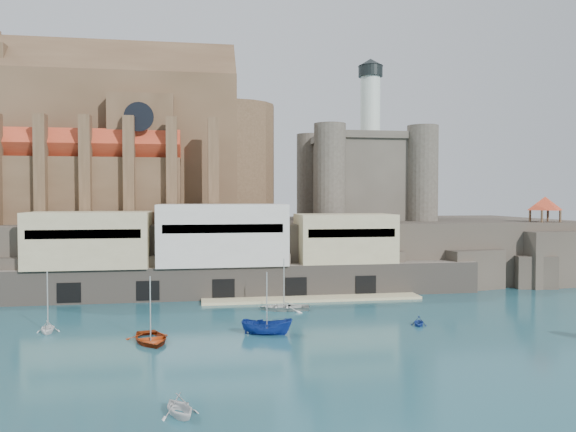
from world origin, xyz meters
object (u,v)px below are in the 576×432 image
(church, at_px, (133,149))
(pavilion, at_px, (545,205))
(boat_0, at_px, (151,342))
(castle_keep, at_px, (363,173))
(boat_1, at_px, (179,415))
(boat_2, at_px, (267,334))

(church, height_order, pavilion, church)
(boat_0, bearing_deg, castle_keep, 36.61)
(castle_keep, bearing_deg, boat_1, -116.63)
(pavilion, bearing_deg, boat_0, -155.53)
(boat_1, xyz_separation_m, boat_2, (8.18, 20.17, 0.00))
(castle_keep, height_order, boat_0, castle_keep)
(boat_1, bearing_deg, boat_2, 43.27)
(church, xyz_separation_m, pavilion, (66.13, -15.85, -9.40))
(pavilion, relative_size, boat_0, 1.03)
(church, xyz_separation_m, boat_2, (17.60, -42.00, -22.13))
(castle_keep, xyz_separation_m, boat_1, (-30.79, -61.39, -18.31))
(boat_0, relative_size, boat_2, 1.18)
(church, height_order, boat_0, church)
(church, bearing_deg, castle_keep, -1.11)
(castle_keep, distance_m, boat_1, 71.08)
(church, distance_m, boat_2, 50.63)
(boat_2, bearing_deg, castle_keep, -13.47)
(castle_keep, relative_size, pavilion, 4.58)
(pavilion, relative_size, boat_2, 1.21)
(church, bearing_deg, boat_2, -67.26)
(boat_0, bearing_deg, pavilion, 9.89)
(castle_keep, relative_size, boat_0, 4.71)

